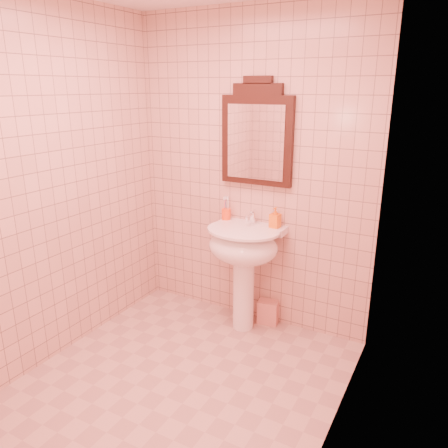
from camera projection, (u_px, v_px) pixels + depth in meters
The scene contains 8 objects.
floor at pixel (178, 385), 2.93m from camera, with size 2.20×2.20×0.00m, color tan.
back_wall at pixel (252, 174), 3.47m from camera, with size 2.00×0.02×2.50m, color #D6A795.
pedestal_sink at pixel (244, 253), 3.44m from camera, with size 0.58×0.58×0.86m.
faucet at pixel (252, 217), 3.47m from camera, with size 0.04×0.16×0.11m.
mirror at pixel (257, 136), 3.34m from camera, with size 0.58×0.06×0.81m.
toothbrush_cup at pixel (226, 214), 3.60m from camera, with size 0.07×0.07×0.17m.
soap_dispenser at pixel (275, 218), 3.38m from camera, with size 0.07×0.08×0.16m, color orange.
towel at pixel (268, 312), 3.68m from camera, with size 0.16×0.11×0.20m, color pink.
Camera 1 is at (1.46, -2.02, 1.91)m, focal length 35.00 mm.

